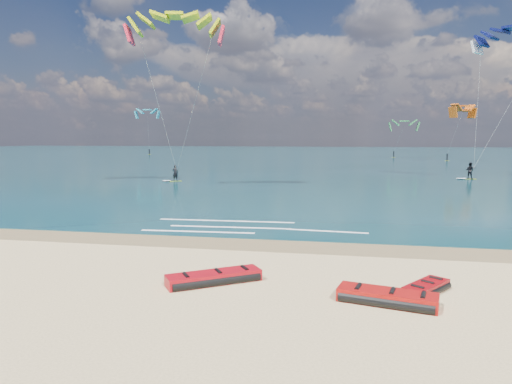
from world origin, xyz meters
TOP-DOWN VIEW (x-y plane):
  - ground at (0.00, 40.00)m, footprint 320.00×320.00m
  - wet_sand_strip at (0.00, 3.00)m, footprint 320.00×2.40m
  - sea at (0.00, 104.00)m, footprint 320.00×200.00m
  - packed_kite_left at (1.43, -2.45)m, footprint 3.38×2.81m
  - packed_kite_mid at (6.78, -3.34)m, footprint 3.17×1.87m
  - packed_kite_right at (8.04, -2.16)m, footprint 1.96×2.18m
  - kitesurfer_main at (-10.31, 25.76)m, footprint 10.40×9.39m
  - kitesurfer_far at (20.99, 36.52)m, footprint 8.89×6.15m
  - shoreline_foam at (0.11, 6.59)m, footprint 11.52×3.63m
  - distant_kites at (-2.31, 86.40)m, footprint 76.97×23.26m

SIDE VIEW (x-z plane):
  - ground at x=0.00m, z-range 0.00..0.00m
  - packed_kite_left at x=1.43m, z-range -0.21..0.21m
  - packed_kite_mid at x=6.78m, z-range -0.22..0.22m
  - packed_kite_right at x=8.04m, z-range -0.18..0.18m
  - wet_sand_strip at x=0.00m, z-range 0.00..0.01m
  - sea at x=0.00m, z-range 0.00..0.04m
  - shoreline_foam at x=0.11m, z-range 0.04..0.05m
  - distant_kites at x=-2.31m, z-range -0.67..10.93m
  - kitesurfer_main at x=-10.31m, z-range 0.13..16.98m
  - kitesurfer_far at x=20.99m, z-range 0.81..18.02m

